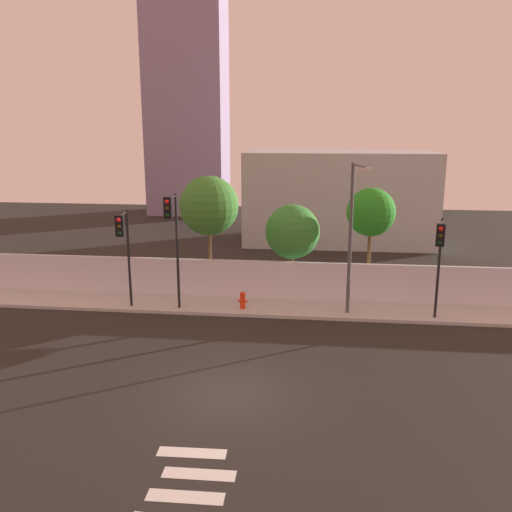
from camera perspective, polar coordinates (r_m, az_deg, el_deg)
ground_plane at (r=17.77m, az=-2.94°, el=-14.18°), size 80.00×80.00×0.00m
sidewalk at (r=25.21m, az=0.13°, el=-5.37°), size 36.00×2.40×0.15m
perimeter_wall at (r=26.14m, az=0.45°, el=-2.43°), size 36.00×0.18×1.80m
crosswalk_marking at (r=14.04m, az=-7.19°, el=-22.63°), size 2.19×3.06×0.01m
traffic_light_left at (r=24.19m, az=-13.66°, el=1.68°), size 0.48×1.79×4.47m
traffic_light_center at (r=23.68m, az=-8.71°, el=2.84°), size 0.34×1.43×5.20m
traffic_light_right at (r=23.34m, az=18.65°, el=0.69°), size 0.58×1.63×4.34m
street_lamp_curbside at (r=23.32m, az=10.04°, el=3.13°), size 0.67×2.40×6.60m
fire_hydrant at (r=24.71m, az=-1.41°, el=-4.55°), size 0.44×0.26×0.79m
roadside_tree_leftmost at (r=27.01m, az=-4.93°, el=5.25°), size 2.93×2.93×5.85m
roadside_tree_midleft at (r=26.71m, az=3.83°, el=2.53°), size 2.67×2.67×4.50m
roadside_tree_midright at (r=26.62m, az=11.93°, el=4.47°), size 2.33×2.33×5.37m
low_building_distant at (r=39.33m, az=8.65°, el=6.08°), size 13.13×6.00×6.44m
tower_on_skyline at (r=52.80m, az=-7.36°, el=20.32°), size 7.08×5.00×29.05m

